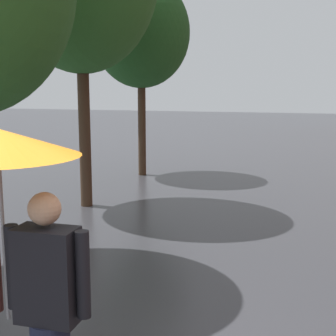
% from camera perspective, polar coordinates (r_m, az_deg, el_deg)
% --- Properties ---
extents(street_tree_2, '(2.48, 2.48, 5.06)m').
position_cam_1_polar(street_tree_2, '(12.65, -3.22, 15.69)').
color(street_tree_2, '#473323').
rests_on(street_tree_2, ground).
extents(couple_under_umbrella, '(1.23, 1.05, 2.09)m').
position_cam_1_polar(couple_under_umbrella, '(3.35, -18.97, -8.16)').
color(couple_under_umbrella, '#1E233D').
rests_on(couple_under_umbrella, ground).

